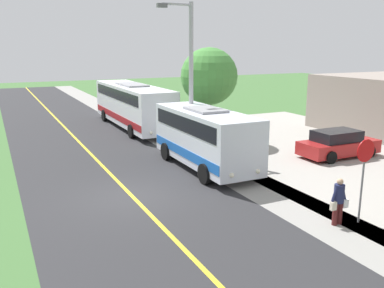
% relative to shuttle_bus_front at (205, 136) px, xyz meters
% --- Properties ---
extents(ground_plane, '(120.00, 120.00, 0.00)m').
position_rel_shuttle_bus_front_xyz_m(ground_plane, '(4.46, 2.25, -1.61)').
color(ground_plane, '#3D6633').
extents(road_surface, '(8.00, 100.00, 0.01)m').
position_rel_shuttle_bus_front_xyz_m(road_surface, '(4.46, 2.25, -1.61)').
color(road_surface, '#28282B').
rests_on(road_surface, ground).
extents(sidewalk, '(2.40, 100.00, 0.01)m').
position_rel_shuttle_bus_front_xyz_m(sidewalk, '(-0.74, 2.25, -1.61)').
color(sidewalk, gray).
rests_on(sidewalk, ground).
extents(road_centre_line, '(0.16, 100.00, 0.00)m').
position_rel_shuttle_bus_front_xyz_m(road_centre_line, '(4.46, 2.25, -1.60)').
color(road_centre_line, gold).
rests_on(road_centre_line, ground).
extents(shuttle_bus_front, '(2.57, 7.16, 2.93)m').
position_rel_shuttle_bus_front_xyz_m(shuttle_bus_front, '(0.00, 0.00, 0.00)').
color(shuttle_bus_front, silver).
rests_on(shuttle_bus_front, ground).
extents(transit_bus_rear, '(2.77, 11.39, 3.19)m').
position_rel_shuttle_bus_front_xyz_m(transit_bus_rear, '(-0.10, -11.55, 0.14)').
color(transit_bus_rear, white).
rests_on(transit_bus_rear, ground).
extents(pedestrian_with_bags, '(0.72, 0.34, 1.61)m').
position_rel_shuttle_bus_front_xyz_m(pedestrian_with_bags, '(-0.85, 7.82, -0.75)').
color(pedestrian_with_bags, '#4C1919').
rests_on(pedestrian_with_bags, ground).
extents(stop_sign, '(0.76, 0.07, 2.88)m').
position_rel_shuttle_bus_front_xyz_m(stop_sign, '(-1.64, 8.02, 0.35)').
color(stop_sign, slate).
rests_on(stop_sign, ground).
extents(street_light_pole, '(1.97, 0.24, 8.02)m').
position_rel_shuttle_bus_front_xyz_m(street_light_pole, '(-0.42, -2.67, 2.81)').
color(street_light_pole, '#9E9EA3').
rests_on(street_light_pole, ground).
extents(parked_car_near, '(4.42, 2.05, 1.45)m').
position_rel_shuttle_bus_front_xyz_m(parked_car_near, '(-7.40, 1.27, -0.92)').
color(parked_car_near, '#A51E1E').
rests_on(parked_car_near, ground).
extents(tree_curbside, '(3.47, 3.47, 5.77)m').
position_rel_shuttle_bus_front_xyz_m(tree_curbside, '(-2.94, -5.12, 2.40)').
color(tree_curbside, '#4C3826').
rests_on(tree_curbside, ground).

